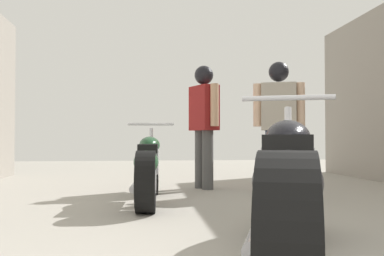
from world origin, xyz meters
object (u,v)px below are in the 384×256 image
(motorcycle_maroon_cruiser, at_px, (288,191))
(motorcycle_black_naked, at_px, (148,168))
(mechanic_with_helmet, at_px, (279,114))
(mechanic_in_blue, at_px, (204,115))

(motorcycle_maroon_cruiser, xyz_separation_m, motorcycle_black_naked, (-0.71, 2.44, -0.04))
(motorcycle_black_naked, distance_m, mechanic_with_helmet, 1.98)
(motorcycle_black_naked, xyz_separation_m, mechanic_in_blue, (0.79, 1.21, 0.66))
(mechanic_in_blue, xyz_separation_m, mechanic_with_helmet, (0.93, -0.47, -0.01))
(motorcycle_maroon_cruiser, distance_m, motorcycle_black_naked, 2.54)
(motorcycle_maroon_cruiser, relative_size, mechanic_with_helmet, 1.22)
(mechanic_with_helmet, bearing_deg, motorcycle_maroon_cruiser, -107.63)
(motorcycle_black_naked, bearing_deg, motorcycle_maroon_cruiser, -73.85)
(motorcycle_black_naked, xyz_separation_m, mechanic_with_helmet, (1.72, 0.75, 0.65))
(mechanic_with_helmet, bearing_deg, mechanic_in_blue, 153.44)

